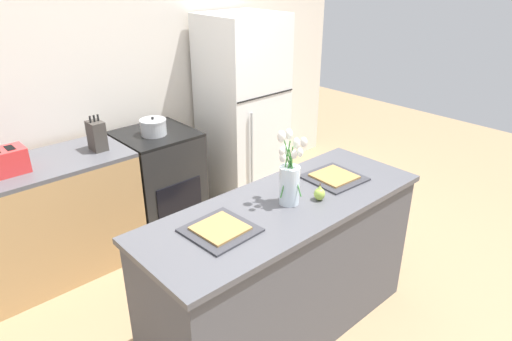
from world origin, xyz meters
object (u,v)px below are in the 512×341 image
stove_range (160,182)px  flower_vase (289,177)px  cooking_pot (153,127)px  toaster (5,162)px  knife_block (97,136)px  plate_setting_right (334,177)px  refrigerator (242,111)px  plate_setting_left (220,229)px  pear_figurine (320,193)px

stove_range → flower_vase: flower_vase is taller
flower_vase → cooking_pot: bearing=88.1°
toaster → knife_block: bearing=-1.0°
stove_range → knife_block: size_ratio=3.35×
plate_setting_right → toaster: toaster is taller
refrigerator → plate_setting_left: refrigerator is taller
pear_figurine → flower_vase: bearing=148.9°
flower_vase → cooking_pot: size_ratio=2.05×
toaster → refrigerator: bearing=0.7°
refrigerator → cooking_pot: refrigerator is taller
toaster → pear_figurine: bearing=-54.1°
cooking_pot → pear_figurine: bearing=-86.5°
knife_block → cooking_pot: bearing=0.6°
flower_vase → plate_setting_left: size_ratio=1.27×
pear_figurine → cooking_pot: (-0.10, 1.67, -0.01)m
toaster → knife_block: (0.63, -0.01, 0.03)m
plate_setting_right → plate_setting_left: bearing=180.0°
toaster → cooking_pot: (1.11, -0.01, -0.02)m
pear_figurine → plate_setting_left: pear_figurine is taller
flower_vase → pear_figurine: size_ratio=4.12×
pear_figurine → plate_setting_right: pear_figurine is taller
stove_range → refrigerator: bearing=0.0°
refrigerator → flower_vase: bearing=-122.7°
refrigerator → plate_setting_left: (-1.51, -1.58, 0.06)m
refrigerator → pear_figurine: 1.92m
plate_setting_right → stove_range: bearing=102.8°
plate_setting_left → flower_vase: bearing=-3.1°
stove_range → plate_setting_right: bearing=-77.2°
stove_range → cooking_pot: bearing=-131.1°
plate_setting_left → plate_setting_right: (0.92, 0.00, 0.00)m
refrigerator → flower_vase: 1.92m
cooking_pot → refrigerator: bearing=2.0°
flower_vase → knife_block: size_ratio=1.62×
stove_range → flower_vase: bearing=-92.9°
plate_setting_left → toaster: bearing=110.4°
plate_setting_left → toaster: (-0.58, 1.56, 0.04)m
plate_setting_right → knife_block: bearing=119.2°
refrigerator → plate_setting_right: refrigerator is taller
plate_setting_left → toaster: 1.66m
flower_vase → pear_figurine: 0.22m
stove_range → plate_setting_right: size_ratio=2.63×
knife_block → plate_setting_left: bearing=-92.0°
stove_range → knife_block: (-0.50, -0.04, 0.56)m
refrigerator → flower_vase: size_ratio=4.07×
stove_range → flower_vase: size_ratio=2.07×
cooking_pot → knife_block: 0.48m
stove_range → flower_vase: (-0.08, -1.61, 0.65)m
flower_vase → plate_setting_left: 0.50m
plate_setting_left → cooking_pot: 1.64m
knife_block → stove_range: bearing=4.3°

